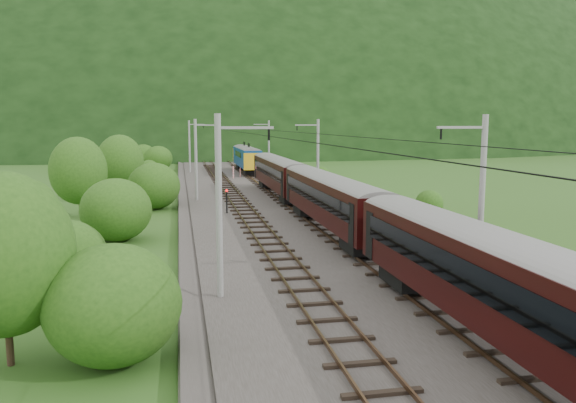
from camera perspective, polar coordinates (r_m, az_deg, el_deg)
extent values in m
plane|color=#2D4D18|center=(26.53, 6.80, -9.40)|extent=(600.00, 600.00, 0.00)
cube|color=#38332D|center=(35.82, 1.91, -4.52)|extent=(14.00, 220.00, 0.30)
cube|color=brown|center=(35.20, -3.05, -4.17)|extent=(0.08, 220.00, 0.15)
cube|color=brown|center=(35.42, -0.75, -4.09)|extent=(0.08, 220.00, 0.15)
cube|color=black|center=(35.33, -1.89, -4.35)|extent=(2.40, 220.00, 0.12)
cube|color=brown|center=(36.16, 4.52, -3.86)|extent=(0.08, 220.00, 0.15)
cube|color=brown|center=(36.56, 6.69, -3.76)|extent=(0.08, 220.00, 0.15)
cube|color=black|center=(36.38, 5.61, -4.02)|extent=(2.40, 220.00, 0.12)
cylinder|color=gray|center=(24.41, -7.02, -0.56)|extent=(0.28, 0.28, 8.00)
cube|color=gray|center=(24.26, -4.31, 7.49)|extent=(2.40, 0.12, 0.12)
cylinder|color=black|center=(24.40, -1.95, 6.81)|extent=(0.10, 0.10, 0.50)
cylinder|color=gray|center=(56.23, -9.33, 4.20)|extent=(0.28, 0.28, 8.00)
cube|color=gray|center=(56.16, -8.18, 7.69)|extent=(2.40, 0.12, 0.12)
cylinder|color=black|center=(56.22, -7.15, 7.41)|extent=(0.10, 0.10, 0.50)
cylinder|color=gray|center=(88.18, -9.98, 5.52)|extent=(0.28, 0.28, 8.00)
cube|color=gray|center=(88.13, -9.24, 7.74)|extent=(2.40, 0.12, 0.12)
cylinder|color=black|center=(88.17, -8.58, 7.56)|extent=(0.10, 0.10, 0.50)
cylinder|color=gray|center=(120.15, -10.28, 6.13)|extent=(0.28, 0.28, 8.00)
cube|color=gray|center=(120.12, -9.74, 7.77)|extent=(2.40, 0.12, 0.12)
cylinder|color=black|center=(120.15, -9.26, 7.63)|extent=(0.10, 0.10, 0.50)
cylinder|color=gray|center=(152.14, -10.45, 6.49)|extent=(0.28, 0.28, 8.00)
cube|color=gray|center=(152.11, -10.03, 7.78)|extent=(2.40, 0.12, 0.12)
cylinder|color=black|center=(152.14, -9.65, 7.67)|extent=(0.10, 0.10, 0.50)
cylinder|color=gray|center=(28.11, 19.07, 0.19)|extent=(0.28, 0.28, 8.00)
cube|color=gray|center=(27.30, 17.20, 7.21)|extent=(2.40, 0.12, 0.12)
cylinder|color=black|center=(26.85, 15.28, 6.64)|extent=(0.10, 0.10, 0.50)
cylinder|color=gray|center=(57.93, 3.05, 4.40)|extent=(0.28, 0.28, 8.00)
cube|color=gray|center=(57.54, 1.91, 7.77)|extent=(2.40, 0.12, 0.12)
cylinder|color=black|center=(57.33, 0.93, 7.48)|extent=(0.10, 0.10, 0.50)
cylinder|color=gray|center=(89.27, -1.96, 5.66)|extent=(0.28, 0.28, 8.00)
cube|color=gray|center=(89.02, -2.74, 7.84)|extent=(2.40, 0.12, 0.12)
cylinder|color=black|center=(88.88, -3.38, 7.64)|extent=(0.10, 0.10, 0.50)
cylinder|color=gray|center=(120.96, -4.36, 6.25)|extent=(0.28, 0.28, 8.00)
cube|color=gray|center=(120.77, -4.95, 7.85)|extent=(2.40, 0.12, 0.12)
cylinder|color=black|center=(120.67, -5.42, 7.70)|extent=(0.10, 0.10, 0.50)
cylinder|color=gray|center=(152.78, -5.77, 6.58)|extent=(0.28, 0.28, 8.00)
cube|color=gray|center=(152.63, -6.24, 7.85)|extent=(2.40, 0.12, 0.12)
cylinder|color=black|center=(152.55, -6.61, 7.73)|extent=(0.10, 0.10, 0.50)
cylinder|color=black|center=(34.53, -1.95, 6.65)|extent=(0.03, 198.00, 0.03)
cylinder|color=black|center=(35.60, 5.76, 6.65)|extent=(0.03, 198.00, 0.03)
ellipsoid|color=black|center=(284.30, -9.48, 6.27)|extent=(504.00, 360.00, 244.00)
cube|color=black|center=(20.14, 20.20, -7.45)|extent=(2.58, 19.59, 2.67)
cylinder|color=gray|center=(19.87, 20.36, -4.10)|extent=(2.58, 19.49, 2.58)
cube|color=black|center=(19.43, 16.91, -6.89)|extent=(0.05, 17.24, 1.02)
cube|color=black|center=(20.76, 23.36, -6.25)|extent=(0.05, 17.24, 1.02)
cube|color=black|center=(26.47, 12.29, -7.38)|extent=(1.96, 2.85, 0.80)
cube|color=black|center=(38.85, 4.38, 0.28)|extent=(2.58, 19.59, 2.67)
cylinder|color=gray|center=(38.71, 4.40, 2.04)|extent=(2.58, 19.49, 2.58)
cube|color=black|center=(38.48, 2.51, 0.70)|extent=(0.05, 17.24, 1.02)
cube|color=black|center=(39.18, 6.24, 0.79)|extent=(0.05, 17.24, 1.02)
cube|color=black|center=(32.69, 7.54, -4.33)|extent=(1.96, 2.85, 0.80)
cube|color=black|center=(45.68, 2.08, -0.75)|extent=(1.96, 2.85, 0.80)
cube|color=black|center=(58.81, -0.93, 2.91)|extent=(2.58, 19.59, 2.67)
cylinder|color=gray|center=(58.72, -0.94, 4.08)|extent=(2.58, 19.49, 2.58)
cube|color=black|center=(58.57, -2.20, 3.20)|extent=(0.05, 17.24, 1.02)
cube|color=black|center=(59.03, 0.32, 3.24)|extent=(0.05, 17.24, 1.02)
cube|color=black|center=(52.31, 0.39, 0.37)|extent=(1.96, 2.85, 0.80)
cube|color=black|center=(65.71, -1.98, 1.92)|extent=(1.96, 2.85, 0.80)
cube|color=navy|center=(87.02, -4.24, 4.53)|extent=(2.58, 16.03, 2.67)
cylinder|color=gray|center=(86.96, -4.25, 5.32)|extent=(2.58, 15.95, 2.58)
cube|color=black|center=(86.86, -5.10, 4.73)|extent=(0.05, 14.11, 1.02)
cube|color=black|center=(87.17, -3.38, 4.76)|extent=(0.05, 14.11, 1.02)
cube|color=black|center=(81.59, -3.76, 3.09)|extent=(1.96, 2.85, 0.80)
cube|color=black|center=(92.70, -4.64, 3.66)|extent=(1.96, 2.85, 0.80)
cube|color=gold|center=(94.79, -4.80, 4.70)|extent=(2.63, 0.50, 2.40)
cube|color=gold|center=(79.30, -3.57, 4.08)|extent=(2.63, 0.50, 2.40)
cube|color=black|center=(89.91, -4.48, 5.80)|extent=(0.08, 1.60, 0.80)
cylinder|color=red|center=(78.15, -5.58, 2.98)|extent=(0.18, 0.18, 1.69)
cylinder|color=red|center=(79.92, -4.88, 2.96)|extent=(0.14, 0.14, 1.32)
cylinder|color=black|center=(47.86, -6.24, -0.07)|extent=(0.13, 0.13, 1.87)
sphere|color=red|center=(47.73, -6.26, 1.10)|extent=(0.22, 0.22, 0.22)
ellipsoid|color=#254E14|center=(19.50, -17.34, -9.97)|extent=(4.46, 4.46, 4.02)
ellipsoid|color=#254E14|center=(28.31, -21.67, -5.21)|extent=(3.81, 3.81, 3.43)
ellipsoid|color=#254E14|center=(39.29, -17.07, -0.82)|extent=(4.73, 4.73, 4.26)
ellipsoid|color=#254E14|center=(53.08, -13.47, 1.54)|extent=(4.79, 4.79, 4.31)
ellipsoid|color=#254E14|center=(64.35, -13.91, 2.14)|extent=(3.60, 3.60, 3.24)
ellipsoid|color=#254E14|center=(71.94, -15.00, 2.59)|extent=(3.30, 3.30, 2.97)
ellipsoid|color=#254E14|center=(84.88, -13.94, 3.26)|extent=(2.83, 2.83, 2.55)
ellipsoid|color=#254E14|center=(95.71, -13.04, 4.28)|extent=(4.62, 4.62, 4.16)
ellipsoid|color=#254E14|center=(107.62, -14.46, 4.58)|extent=(4.46, 4.46, 4.01)
ellipsoid|color=#254E14|center=(116.78, -12.98, 4.77)|extent=(3.95, 3.95, 3.55)
cylinder|color=black|center=(20.69, -26.61, -10.20)|extent=(0.24, 0.24, 3.49)
ellipsoid|color=#254E14|center=(20.18, -26.96, -4.80)|extent=(4.48, 4.48, 5.38)
cylinder|color=black|center=(35.83, -24.63, -3.40)|extent=(0.24, 0.24, 2.57)
ellipsoid|color=#254E14|center=(35.59, -24.77, -1.08)|extent=(3.30, 3.30, 3.96)
cylinder|color=black|center=(50.38, -20.41, 0.57)|extent=(0.24, 0.24, 3.68)
ellipsoid|color=#254E14|center=(50.17, -20.53, 2.95)|extent=(4.73, 4.73, 5.68)
cylinder|color=black|center=(59.20, -16.60, 1.76)|extent=(0.24, 0.24, 3.67)
ellipsoid|color=#254E14|center=(59.02, -16.68, 3.79)|extent=(4.72, 4.72, 5.66)
cylinder|color=black|center=(78.55, -15.98, 2.80)|extent=(0.24, 0.24, 2.46)
ellipsoid|color=#254E14|center=(78.44, -16.02, 3.82)|extent=(3.16, 3.16, 3.80)
cylinder|color=black|center=(88.44, -17.94, 3.20)|extent=(0.24, 0.24, 2.27)
ellipsoid|color=#254E14|center=(88.35, -17.97, 4.04)|extent=(2.92, 2.92, 3.51)
ellipsoid|color=#254E14|center=(48.62, 14.15, -0.36)|extent=(2.35, 2.35, 2.11)
ellipsoid|color=#254E14|center=(73.96, 3.39, 2.62)|extent=(2.24, 2.24, 2.02)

